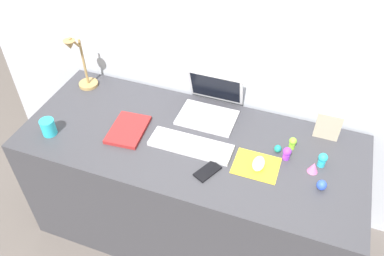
{
  "coord_description": "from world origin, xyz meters",
  "views": [
    {
      "loc": [
        0.49,
        -1.3,
        2.1
      ],
      "look_at": [
        0.01,
        0.0,
        0.83
      ],
      "focal_mm": 36.42,
      "sensor_mm": 36.0,
      "label": 1
    }
  ],
  "objects_px": {
    "keyboard": "(191,145)",
    "toy_figurine_purple": "(287,153)",
    "toy_figurine_blue": "(322,185)",
    "desk_lamp": "(80,65)",
    "picture_frame": "(328,127)",
    "coffee_mug": "(48,127)",
    "toy_figurine_cyan": "(323,159)",
    "cell_phone": "(208,171)",
    "mouse": "(259,164)",
    "laptop": "(211,104)",
    "toy_figurine_pink": "(313,167)",
    "toy_figurine_lime": "(293,143)",
    "notebook_pad": "(128,130)",
    "toy_figurine_teal": "(278,149)"
  },
  "relations": [
    {
      "from": "keyboard",
      "to": "toy_figurine_purple",
      "type": "distance_m",
      "value": 0.46
    },
    {
      "from": "mouse",
      "to": "notebook_pad",
      "type": "height_order",
      "value": "mouse"
    },
    {
      "from": "laptop",
      "to": "coffee_mug",
      "type": "xyz_separation_m",
      "value": [
        -0.71,
        -0.44,
        -0.01
      ]
    },
    {
      "from": "cell_phone",
      "to": "toy_figurine_teal",
      "type": "height_order",
      "value": "toy_figurine_teal"
    },
    {
      "from": "mouse",
      "to": "toy_figurine_cyan",
      "type": "distance_m",
      "value": 0.29
    },
    {
      "from": "toy_figurine_purple",
      "to": "toy_figurine_lime",
      "type": "bearing_deg",
      "value": 80.14
    },
    {
      "from": "keyboard",
      "to": "cell_phone",
      "type": "xyz_separation_m",
      "value": [
        0.13,
        -0.13,
        -0.01
      ]
    },
    {
      "from": "keyboard",
      "to": "coffee_mug",
      "type": "height_order",
      "value": "coffee_mug"
    },
    {
      "from": "coffee_mug",
      "to": "toy_figurine_cyan",
      "type": "distance_m",
      "value": 1.34
    },
    {
      "from": "toy_figurine_pink",
      "to": "toy_figurine_lime",
      "type": "bearing_deg",
      "value": 134.57
    },
    {
      "from": "notebook_pad",
      "to": "toy_figurine_cyan",
      "type": "bearing_deg",
      "value": 0.89
    },
    {
      "from": "mouse",
      "to": "toy_figurine_purple",
      "type": "distance_m",
      "value": 0.15
    },
    {
      "from": "toy_figurine_blue",
      "to": "toy_figurine_pink",
      "type": "bearing_deg",
      "value": 117.43
    },
    {
      "from": "keyboard",
      "to": "toy_figurine_pink",
      "type": "bearing_deg",
      "value": 4.37
    },
    {
      "from": "toy_figurine_cyan",
      "to": "toy_figurine_teal",
      "type": "bearing_deg",
      "value": 174.81
    },
    {
      "from": "notebook_pad",
      "to": "toy_figurine_purple",
      "type": "distance_m",
      "value": 0.8
    },
    {
      "from": "desk_lamp",
      "to": "toy_figurine_blue",
      "type": "bearing_deg",
      "value": -11.7
    },
    {
      "from": "toy_figurine_purple",
      "to": "toy_figurine_blue",
      "type": "distance_m",
      "value": 0.22
    },
    {
      "from": "cell_phone",
      "to": "toy_figurine_purple",
      "type": "bearing_deg",
      "value": 59.06
    },
    {
      "from": "desk_lamp",
      "to": "notebook_pad",
      "type": "distance_m",
      "value": 0.49
    },
    {
      "from": "toy_figurine_pink",
      "to": "coffee_mug",
      "type": "bearing_deg",
      "value": -171.13
    },
    {
      "from": "notebook_pad",
      "to": "toy_figurine_lime",
      "type": "relative_size",
      "value": 3.66
    },
    {
      "from": "laptop",
      "to": "keyboard",
      "type": "bearing_deg",
      "value": -91.64
    },
    {
      "from": "desk_lamp",
      "to": "toy_figurine_lime",
      "type": "height_order",
      "value": "desk_lamp"
    },
    {
      "from": "keyboard",
      "to": "cell_phone",
      "type": "distance_m",
      "value": 0.18
    },
    {
      "from": "mouse",
      "to": "toy_figurine_cyan",
      "type": "relative_size",
      "value": 1.3
    },
    {
      "from": "desk_lamp",
      "to": "laptop",
      "type": "bearing_deg",
      "value": 3.92
    },
    {
      "from": "laptop",
      "to": "toy_figurine_lime",
      "type": "distance_m",
      "value": 0.47
    },
    {
      "from": "coffee_mug",
      "to": "toy_figurine_cyan",
      "type": "height_order",
      "value": "coffee_mug"
    },
    {
      "from": "picture_frame",
      "to": "toy_figurine_blue",
      "type": "xyz_separation_m",
      "value": [
        0.02,
        -0.34,
        -0.05
      ]
    },
    {
      "from": "toy_figurine_cyan",
      "to": "toy_figurine_purple",
      "type": "height_order",
      "value": "toy_figurine_cyan"
    },
    {
      "from": "toy_figurine_pink",
      "to": "mouse",
      "type": "bearing_deg",
      "value": -166.47
    },
    {
      "from": "cell_phone",
      "to": "toy_figurine_blue",
      "type": "bearing_deg",
      "value": 35.11
    },
    {
      "from": "notebook_pad",
      "to": "toy_figurine_purple",
      "type": "height_order",
      "value": "toy_figurine_purple"
    },
    {
      "from": "mouse",
      "to": "desk_lamp",
      "type": "xyz_separation_m",
      "value": [
        -1.08,
        0.25,
        0.14
      ]
    },
    {
      "from": "cell_phone",
      "to": "desk_lamp",
      "type": "height_order",
      "value": "desk_lamp"
    },
    {
      "from": "toy_figurine_lime",
      "to": "desk_lamp",
      "type": "bearing_deg",
      "value": 176.45
    },
    {
      "from": "laptop",
      "to": "toy_figurine_cyan",
      "type": "xyz_separation_m",
      "value": [
        0.6,
        -0.19,
        -0.01
      ]
    },
    {
      "from": "toy_figurine_purple",
      "to": "picture_frame",
      "type": "bearing_deg",
      "value": 52.65
    },
    {
      "from": "laptop",
      "to": "notebook_pad",
      "type": "distance_m",
      "value": 0.46
    },
    {
      "from": "toy_figurine_lime",
      "to": "toy_figurine_purple",
      "type": "distance_m",
      "value": 0.08
    },
    {
      "from": "notebook_pad",
      "to": "toy_figurine_lime",
      "type": "height_order",
      "value": "toy_figurine_lime"
    },
    {
      "from": "desk_lamp",
      "to": "picture_frame",
      "type": "relative_size",
      "value": 2.34
    },
    {
      "from": "notebook_pad",
      "to": "toy_figurine_teal",
      "type": "relative_size",
      "value": 6.13
    },
    {
      "from": "mouse",
      "to": "toy_figurine_pink",
      "type": "xyz_separation_m",
      "value": [
        0.24,
        0.06,
        0.01
      ]
    },
    {
      "from": "toy_figurine_teal",
      "to": "toy_figurine_blue",
      "type": "relative_size",
      "value": 0.8
    },
    {
      "from": "notebook_pad",
      "to": "cell_phone",
      "type": "bearing_deg",
      "value": -19.7
    },
    {
      "from": "toy_figurine_pink",
      "to": "toy_figurine_teal",
      "type": "xyz_separation_m",
      "value": [
        -0.18,
        0.07,
        -0.01
      ]
    },
    {
      "from": "toy_figurine_teal",
      "to": "laptop",
      "type": "bearing_deg",
      "value": 156.43
    },
    {
      "from": "toy_figurine_cyan",
      "to": "cell_phone",
      "type": "bearing_deg",
      "value": -155.39
    }
  ]
}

